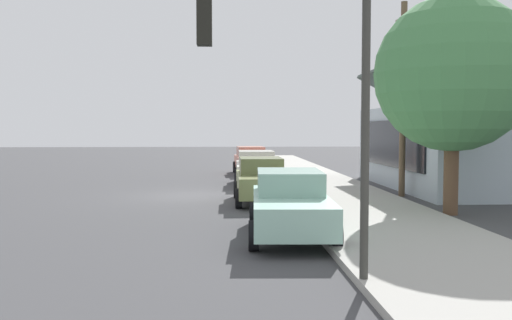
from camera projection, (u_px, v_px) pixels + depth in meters
The scene contains 11 objects.
ground_plane at pixel (192, 195), 21.96m from camera, with size 120.00×120.00×0.00m, color #424244.
sidewalk_curb at pixel (332, 193), 22.26m from camera, with size 60.00×4.20×0.16m, color #A3A099.
car_coral at pixel (251, 160), 32.41m from camera, with size 4.61×2.09×1.59m.
car_ivory at pixel (256, 168), 26.03m from camera, with size 4.79×2.14×1.59m.
car_olive at pixel (261, 180), 19.85m from camera, with size 4.31×1.93×1.59m.
car_seafoam at pixel (290, 203), 13.54m from camera, with size 4.89×2.18×1.59m.
storefront_building at pixel (464, 144), 24.78m from camera, with size 11.68×7.03×5.54m.
shade_tree at pixel (453, 74), 16.81m from camera, with size 4.72×4.72×6.66m.
traffic_light_main at pixel (301, 75), 8.94m from camera, with size 0.37×2.79×5.20m.
utility_pole_wooden at pixel (403, 95), 21.47m from camera, with size 1.80×0.24×7.50m.
fire_hydrant_red at pixel (312, 193), 18.35m from camera, with size 0.22×0.22×0.71m.
Camera 1 is at (21.95, 1.32, 2.63)m, focal length 39.03 mm.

